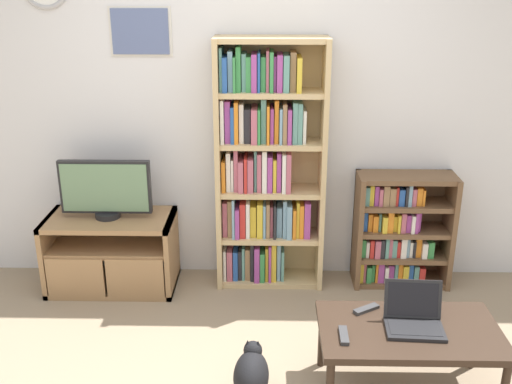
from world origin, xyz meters
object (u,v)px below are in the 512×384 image
remote_far_from_laptop (366,309)px  cat (251,374)px  television (106,189)px  remote_near_laptop (344,335)px  coffee_table (409,335)px  laptop (414,316)px  tv_stand (111,252)px  bookshelf_tall (265,168)px  bookshelf_short (398,231)px

remote_far_from_laptop → cat: size_ratio=0.29×
television → remote_near_laptop: 2.04m
coffee_table → laptop: (0.02, 0.03, 0.10)m
tv_stand → remote_near_laptop: (1.55, -1.25, 0.15)m
television → laptop: size_ratio=2.01×
bookshelf_tall → bookshelf_short: bookshelf_tall is taller
bookshelf_short → remote_far_from_laptop: (-0.40, -1.12, 0.01)m
television → tv_stand: bearing=-72.3°
laptop → remote_far_from_laptop: bearing=150.1°
tv_stand → coffee_table: bearing=-31.3°
bookshelf_tall → bookshelf_short: 1.10m
tv_stand → television: bearing=107.7°
laptop → remote_near_laptop: (-0.39, -0.11, -0.05)m
tv_stand → television: television is taller
tv_stand → remote_far_from_laptop: tv_stand is taller
bookshelf_short → remote_far_from_laptop: size_ratio=5.38×
television → remote_far_from_laptop: 2.02m
tv_stand → bookshelf_tall: bookshelf_tall is taller
bookshelf_short → coffee_table: 1.31m
cat → remote_near_laptop: bearing=-0.0°
bookshelf_short → remote_far_from_laptop: bearing=-109.8°
remote_far_from_laptop → remote_near_laptop: bearing=117.1°
bookshelf_short → cat: bookshelf_short is taller
bookshelf_tall → remote_near_laptop: bookshelf_tall is taller
bookshelf_tall → cat: 1.54m
tv_stand → coffee_table: tv_stand is taller
coffee_table → remote_near_laptop: size_ratio=6.06×
tv_stand → laptop: size_ratio=2.87×
laptop → cat: size_ratio=0.58×
bookshelf_short → remote_near_laptop: (-0.56, -1.39, 0.01)m
remote_far_from_laptop → cat: bearing=76.7°
tv_stand → cat: tv_stand is taller
bookshelf_tall → laptop: bearing=-57.4°
bookshelf_short → remote_near_laptop: size_ratio=5.31×
laptop → remote_near_laptop: laptop is taller
laptop → tv_stand: bearing=152.9°
bookshelf_short → cat: size_ratio=1.55×
remote_near_laptop → television: bearing=142.3°
tv_stand → cat: size_ratio=1.68×
coffee_table → remote_near_laptop: (-0.37, -0.09, 0.05)m
tv_stand → television: 0.49m
bookshelf_tall → remote_near_laptop: (0.42, -1.38, -0.48)m
coffee_table → remote_far_from_laptop: (-0.21, 0.18, 0.05)m
remote_near_laptop → coffee_table: bearing=15.1°
laptop → remote_far_from_laptop: laptop is taller
laptop → cat: 0.94m
coffee_table → laptop: bearing=51.0°
bookshelf_tall → bookshelf_short: (0.99, 0.00, -0.49)m
laptop → remote_near_laptop: size_ratio=2.00×
bookshelf_tall → remote_near_laptop: bearing=-72.9°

